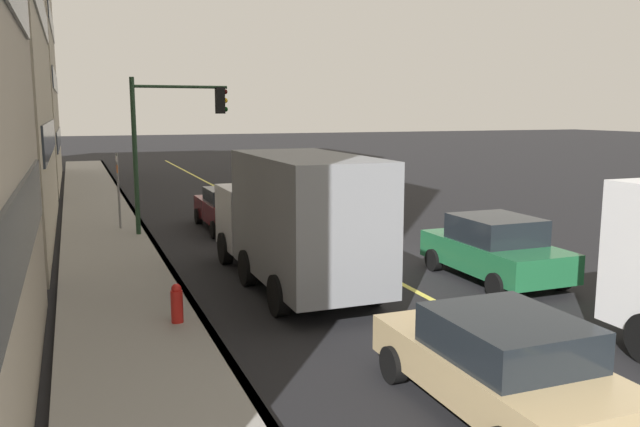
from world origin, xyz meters
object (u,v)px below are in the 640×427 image
object	(u,v)px
car_maroon	(231,208)
truck_gray	(296,218)
traffic_light_mast	(172,129)
fire_hydrant	(177,307)
car_black	(325,192)
car_green	(495,248)
street_sign_post	(118,186)
car_tan	(500,362)

from	to	relation	value
car_maroon	truck_gray	world-z (taller)	truck_gray
traffic_light_mast	fire_hydrant	bearing A→B (deg)	171.65
car_black	fire_hydrant	distance (m)	15.81
car_maroon	traffic_light_mast	bearing A→B (deg)	105.02
car_black	fire_hydrant	world-z (taller)	car_black
car_maroon	traffic_light_mast	size ratio (longest dim) A/B	0.85
car_green	street_sign_post	world-z (taller)	street_sign_post
traffic_light_mast	street_sign_post	xyz separation A→B (m)	(1.39, 1.74, -2.01)
truck_gray	street_sign_post	xyz separation A→B (m)	(9.07, 3.55, -0.06)
car_maroon	truck_gray	size ratio (longest dim) A/B	0.62
car_tan	truck_gray	xyz separation A→B (m)	(7.40, 0.53, 0.97)
car_green	fire_hydrant	xyz separation A→B (m)	(-0.90, 8.20, -0.36)
car_maroon	street_sign_post	bearing A→B (deg)	77.95
car_black	car_green	bearing A→B (deg)	178.92
car_black	fire_hydrant	bearing A→B (deg)	147.73
car_tan	fire_hydrant	size ratio (longest dim) A/B	4.58
car_tan	traffic_light_mast	world-z (taller)	traffic_light_mast
car_tan	fire_hydrant	xyz separation A→B (m)	(5.27, 3.78, -0.30)
car_green	traffic_light_mast	bearing A→B (deg)	37.23
street_sign_post	traffic_light_mast	bearing A→B (deg)	-128.64
car_black	car_green	xyz separation A→B (m)	(-12.47, 0.23, 0.03)
car_maroon	car_green	world-z (taller)	car_green
car_black	car_green	size ratio (longest dim) A/B	1.10
car_tan	car_black	xyz separation A→B (m)	(18.63, -4.66, 0.04)
traffic_light_mast	street_sign_post	world-z (taller)	traffic_light_mast
car_black	truck_gray	xyz separation A→B (m)	(-11.24, 5.19, 0.93)
car_tan	truck_gray	size ratio (longest dim) A/B	0.58
car_maroon	car_green	xyz separation A→B (m)	(-9.47, -4.65, 0.06)
car_maroon	traffic_light_mast	world-z (taller)	traffic_light_mast
car_tan	car_black	bearing A→B (deg)	-14.04
car_tan	car_maroon	size ratio (longest dim) A/B	0.94
traffic_light_mast	truck_gray	bearing A→B (deg)	-166.76
car_green	fire_hydrant	distance (m)	8.26
car_black	street_sign_post	bearing A→B (deg)	103.95
car_tan	car_maroon	xyz separation A→B (m)	(15.64, 0.22, 0.01)
truck_gray	fire_hydrant	bearing A→B (deg)	123.22
car_tan	car_maroon	world-z (taller)	car_maroon
traffic_light_mast	fire_hydrant	distance (m)	10.41
car_tan	car_maroon	distance (m)	15.64
car_tan	car_green	distance (m)	7.59
car_green	truck_gray	distance (m)	5.19
traffic_light_mast	street_sign_post	distance (m)	3.01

